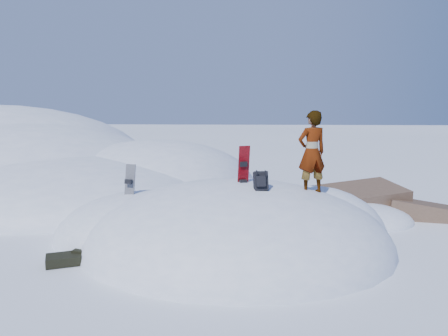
# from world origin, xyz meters

# --- Properties ---
(ground) EXTENTS (120.00, 120.00, 0.00)m
(ground) POSITION_xyz_m (0.00, 0.00, 0.00)
(ground) COLOR white
(ground) RESTS_ON ground
(snow_mound) EXTENTS (8.00, 6.00, 3.00)m
(snow_mound) POSITION_xyz_m (-0.17, 0.24, 0.00)
(snow_mound) COLOR white
(snow_mound) RESTS_ON ground
(snow_ridge) EXTENTS (21.50, 18.50, 6.40)m
(snow_ridge) POSITION_xyz_m (-10.43, 9.85, 0.00)
(snow_ridge) COLOR white
(snow_ridge) RESTS_ON ground
(rock_outcrop) EXTENTS (4.68, 4.41, 1.68)m
(rock_outcrop) POSITION_xyz_m (3.72, 3.01, 0.01)
(rock_outcrop) COLOR brown
(rock_outcrop) RESTS_ON ground
(snowboard_red) EXTENTS (0.30, 0.26, 1.35)m
(snowboard_red) POSITION_xyz_m (0.15, -0.03, 1.65)
(snowboard_red) COLOR #B80914
(snowboard_red) RESTS_ON snow_mound
(snowboard_dark) EXTENTS (0.31, 0.31, 1.33)m
(snowboard_dark) POSITION_xyz_m (-2.57, 0.46, 1.14)
(snowboard_dark) COLOR black
(snowboard_dark) RESTS_ON snow_mound
(backpack) EXTENTS (0.34, 0.39, 0.47)m
(backpack) POSITION_xyz_m (0.53, -0.59, 1.62)
(backpack) COLOR black
(backpack) RESTS_ON snow_mound
(gear_pile) EXTENTS (0.92, 0.72, 0.24)m
(gear_pile) POSITION_xyz_m (-3.38, -1.31, 0.12)
(gear_pile) COLOR black
(gear_pile) RESTS_ON ground
(person) EXTENTS (0.78, 0.66, 1.83)m
(person) POSITION_xyz_m (1.65, 0.04, 2.16)
(person) COLOR slate
(person) RESTS_ON snow_mound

